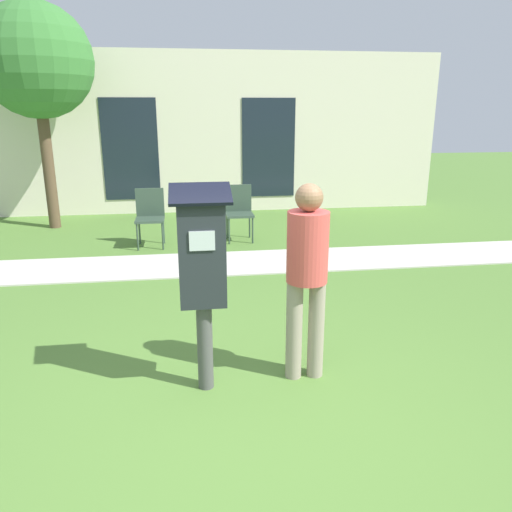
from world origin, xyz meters
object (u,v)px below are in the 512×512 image
at_px(person_standing, 307,268).
at_px(outdoor_chair_middle, 239,208).
at_px(parking_meter, 202,264).
at_px(outdoor_chair_left, 150,213).

bearing_deg(person_standing, outdoor_chair_middle, 118.30).
height_order(parking_meter, outdoor_chair_middle, parking_meter).
distance_m(parking_meter, person_standing, 0.81).
height_order(parking_meter, outdoor_chair_left, parking_meter).
relative_size(parking_meter, outdoor_chair_left, 1.77).
distance_m(person_standing, outdoor_chair_left, 4.54).
relative_size(person_standing, outdoor_chair_middle, 1.76).
bearing_deg(parking_meter, outdoor_chair_left, 98.82).
height_order(outdoor_chair_left, outdoor_chair_middle, same).
height_order(parking_meter, person_standing, parking_meter).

